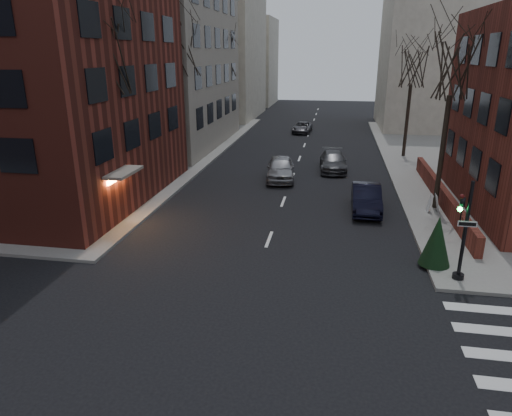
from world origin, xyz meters
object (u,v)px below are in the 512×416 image
at_px(tree_left_c, 225,58).
at_px(tree_right_a, 454,64).
at_px(parked_sedan, 366,198).
at_px(car_lane_silver, 280,168).
at_px(tree_left_a, 102,56).
at_px(tree_left_b, 180,48).
at_px(sandwich_board, 433,203).
at_px(traffic_signal, 462,237).
at_px(streetlamp_far, 235,94).
at_px(evergreen_shrub, 437,241).
at_px(car_lane_far, 302,127).
at_px(car_lane_gray, 333,161).
at_px(streetlamp_near, 173,119).
at_px(tree_right_b, 413,66).

distance_m(tree_left_c, tree_right_a, 28.17).
bearing_deg(parked_sedan, car_lane_silver, 133.88).
xyz_separation_m(tree_left_a, tree_right_a, (17.60, 4.00, -0.44)).
height_order(tree_left_a, tree_left_b, tree_left_b).
height_order(tree_left_a, tree_right_a, tree_left_a).
bearing_deg(sandwich_board, tree_left_c, 127.23).
xyz_separation_m(traffic_signal, tree_right_a, (0.86, 9.01, 6.12)).
distance_m(streetlamp_far, sandwich_board, 30.14).
distance_m(tree_left_b, tree_left_c, 14.03).
bearing_deg(evergreen_shrub, tree_left_b, 135.49).
bearing_deg(tree_left_a, car_lane_far, 74.74).
relative_size(car_lane_gray, sandwich_board, 4.79).
bearing_deg(tree_right_a, streetlamp_far, 125.31).
distance_m(sandwich_board, evergreen_shrub, 7.13).
bearing_deg(tree_left_a, sandwich_board, 10.39).
distance_m(tree_right_a, sandwich_board, 7.43).
distance_m(tree_left_c, streetlamp_far, 4.33).
distance_m(tree_left_c, streetlamp_near, 18.40).
bearing_deg(car_lane_gray, traffic_signal, -77.04).
xyz_separation_m(tree_left_a, streetlamp_near, (0.60, 8.00, -4.23)).
bearing_deg(traffic_signal, tree_left_a, 163.35).
distance_m(traffic_signal, streetlamp_near, 20.86).
distance_m(traffic_signal, tree_left_b, 24.87).
height_order(tree_left_c, evergreen_shrub, tree_left_c).
relative_size(tree_left_b, car_lane_far, 2.53).
bearing_deg(sandwich_board, streetlamp_far, 124.00).
height_order(tree_left_c, streetlamp_near, tree_left_c).
bearing_deg(tree_right_b, tree_left_b, -161.18).
bearing_deg(tree_right_b, tree_left_a, -134.36).
height_order(tree_left_a, car_lane_gray, tree_left_a).
distance_m(car_lane_silver, sandwich_board, 11.02).
xyz_separation_m(tree_left_a, parked_sedan, (13.65, 3.15, -7.72)).
relative_size(tree_left_c, sandwich_board, 9.68).
height_order(tree_left_c, tree_right_b, tree_left_c).
relative_size(tree_left_c, car_lane_gray, 2.02).
bearing_deg(streetlamp_near, traffic_signal, -38.87).
bearing_deg(evergreen_shrub, car_lane_silver, 122.14).
bearing_deg(sandwich_board, streetlamp_near, 163.95).
height_order(traffic_signal, streetlamp_far, streetlamp_far).
relative_size(traffic_signal, tree_right_a, 0.41).
bearing_deg(tree_right_b, car_lane_silver, -137.05).
distance_m(streetlamp_near, streetlamp_far, 20.00).
height_order(parked_sedan, car_lane_far, parked_sedan).
height_order(tree_left_b, tree_right_a, tree_left_b).
bearing_deg(evergreen_shrub, tree_right_b, 86.07).
relative_size(tree_right_b, streetlamp_far, 1.46).
bearing_deg(tree_right_b, tree_left_c, 155.56).
xyz_separation_m(tree_left_a, tree_left_c, (0.00, 26.00, -0.44)).
xyz_separation_m(tree_right_b, streetlamp_near, (-17.00, -10.00, -3.35)).
bearing_deg(streetlamp_far, car_lane_gray, -54.74).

